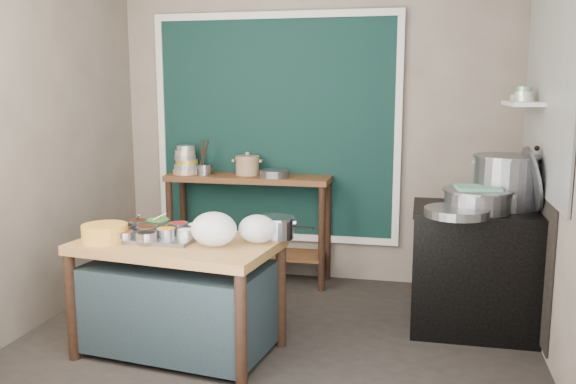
% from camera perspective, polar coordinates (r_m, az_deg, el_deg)
% --- Properties ---
extents(floor, '(3.50, 3.00, 0.02)m').
position_cam_1_polar(floor, '(4.29, -1.22, -13.91)').
color(floor, black).
rests_on(floor, ground).
extents(back_wall, '(3.50, 0.02, 2.80)m').
position_cam_1_polar(back_wall, '(5.42, 2.53, 6.44)').
color(back_wall, gray).
rests_on(back_wall, floor).
extents(left_wall, '(0.02, 3.00, 2.80)m').
position_cam_1_polar(left_wall, '(4.69, -22.79, 5.17)').
color(left_wall, gray).
rests_on(left_wall, floor).
extents(right_wall, '(0.02, 3.00, 2.80)m').
position_cam_1_polar(right_wall, '(3.92, 24.64, 4.29)').
color(right_wall, gray).
rests_on(right_wall, floor).
extents(curtain_panel, '(2.10, 0.02, 1.90)m').
position_cam_1_polar(curtain_panel, '(5.46, -1.19, 5.94)').
color(curtain_panel, black).
rests_on(curtain_panel, back_wall).
extents(curtain_frame, '(2.22, 0.03, 2.02)m').
position_cam_1_polar(curtain_frame, '(5.45, -1.22, 5.93)').
color(curtain_frame, beige).
rests_on(curtain_frame, back_wall).
extents(tile_panel, '(0.02, 1.70, 1.70)m').
position_cam_1_polar(tile_panel, '(4.44, 23.26, 10.75)').
color(tile_panel, '#B2B2AA').
rests_on(tile_panel, right_wall).
extents(soot_patch, '(0.01, 1.30, 1.30)m').
position_cam_1_polar(soot_patch, '(4.65, 22.15, -3.55)').
color(soot_patch, black).
rests_on(soot_patch, right_wall).
extents(wall_shelf, '(0.22, 0.70, 0.03)m').
position_cam_1_polar(wall_shelf, '(4.72, 21.13, 7.74)').
color(wall_shelf, beige).
rests_on(wall_shelf, right_wall).
extents(prep_table, '(1.33, 0.88, 0.75)m').
position_cam_1_polar(prep_table, '(4.05, -10.18, -9.68)').
color(prep_table, '#9C6438').
rests_on(prep_table, floor).
extents(back_counter, '(1.45, 0.40, 0.95)m').
position_cam_1_polar(back_counter, '(5.45, -3.68, -3.39)').
color(back_counter, brown).
rests_on(back_counter, floor).
extents(stove_block, '(0.90, 0.68, 0.85)m').
position_cam_1_polar(stove_block, '(4.57, 17.28, -7.05)').
color(stove_block, black).
rests_on(stove_block, floor).
extents(stove_top, '(0.92, 0.69, 0.03)m').
position_cam_1_polar(stove_top, '(4.47, 17.56, -1.64)').
color(stove_top, black).
rests_on(stove_top, stove_block).
extents(condiment_tray, '(0.59, 0.43, 0.03)m').
position_cam_1_polar(condiment_tray, '(4.05, -12.23, -4.03)').
color(condiment_tray, gray).
rests_on(condiment_tray, prep_table).
extents(condiment_bowls, '(0.58, 0.46, 0.06)m').
position_cam_1_polar(condiment_bowls, '(4.06, -12.46, -3.41)').
color(condiment_bowls, gray).
rests_on(condiment_bowls, condiment_tray).
extents(yellow_basin, '(0.36, 0.36, 0.11)m').
position_cam_1_polar(yellow_basin, '(4.03, -16.77, -3.69)').
color(yellow_basin, '#C57427').
rests_on(yellow_basin, prep_table).
extents(saucepan, '(0.30, 0.30, 0.14)m').
position_cam_1_polar(saucepan, '(3.95, -1.18, -3.32)').
color(saucepan, gray).
rests_on(saucepan, prep_table).
extents(plastic_bag_a, '(0.33, 0.30, 0.21)m').
position_cam_1_polar(plastic_bag_a, '(3.76, -6.96, -3.47)').
color(plastic_bag_a, white).
rests_on(plastic_bag_a, prep_table).
extents(plastic_bag_b, '(0.28, 0.26, 0.18)m').
position_cam_1_polar(plastic_bag_b, '(3.82, -2.88, -3.47)').
color(plastic_bag_b, white).
rests_on(plastic_bag_b, prep_table).
extents(bowl_stack, '(0.23, 0.23, 0.26)m').
position_cam_1_polar(bowl_stack, '(5.51, -9.55, 2.83)').
color(bowl_stack, tan).
rests_on(bowl_stack, back_counter).
extents(utensil_cup, '(0.16, 0.16, 0.10)m').
position_cam_1_polar(utensil_cup, '(5.43, -7.89, 2.09)').
color(utensil_cup, gray).
rests_on(utensil_cup, back_counter).
extents(ceramic_crock, '(0.23, 0.23, 0.15)m').
position_cam_1_polar(ceramic_crock, '(5.39, -3.82, 2.40)').
color(ceramic_crock, '#8C6A4C').
rests_on(ceramic_crock, back_counter).
extents(wide_bowl, '(0.30, 0.30, 0.06)m').
position_cam_1_polar(wide_bowl, '(5.24, -1.30, 1.73)').
color(wide_bowl, gray).
rests_on(wide_bowl, back_counter).
extents(stock_pot, '(0.59, 0.59, 0.37)m').
position_cam_1_polar(stock_pot, '(4.52, 19.72, 0.93)').
color(stock_pot, gray).
rests_on(stock_pot, stove_top).
extents(pot_lid, '(0.15, 0.46, 0.44)m').
position_cam_1_polar(pot_lid, '(4.45, 21.84, 1.13)').
color(pot_lid, gray).
rests_on(pot_lid, stove_top).
extents(steamer, '(0.62, 0.62, 0.15)m').
position_cam_1_polar(steamer, '(4.32, 17.28, -0.77)').
color(steamer, gray).
rests_on(steamer, stove_top).
extents(green_cloth, '(0.31, 0.25, 0.02)m').
position_cam_1_polar(green_cloth, '(4.31, 17.34, 0.37)').
color(green_cloth, '#55986E').
rests_on(green_cloth, steamer).
extents(shallow_pan, '(0.45, 0.45, 0.05)m').
position_cam_1_polar(shallow_pan, '(4.13, 15.50, -1.84)').
color(shallow_pan, gray).
rests_on(shallow_pan, stove_top).
extents(shelf_bowl_stack, '(0.13, 0.13, 0.10)m').
position_cam_1_polar(shelf_bowl_stack, '(4.69, 21.23, 8.51)').
color(shelf_bowl_stack, silver).
rests_on(shelf_bowl_stack, wall_shelf).
extents(shelf_bowl_green, '(0.13, 0.13, 0.05)m').
position_cam_1_polar(shelf_bowl_green, '(4.91, 20.83, 8.25)').
color(shelf_bowl_green, gray).
rests_on(shelf_bowl_green, wall_shelf).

